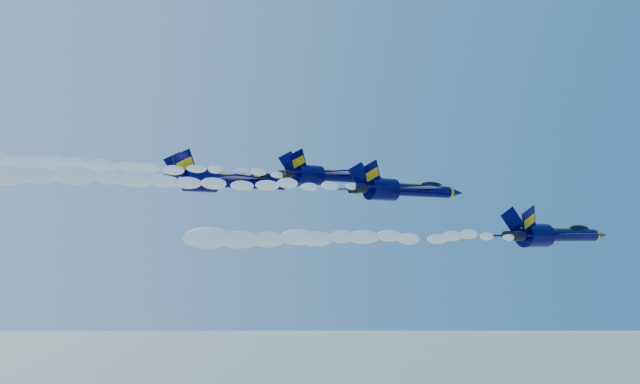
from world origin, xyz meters
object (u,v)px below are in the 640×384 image
jet_third (330,176)px  jet_lead (555,235)px  jet_second (404,189)px  jet_fourth (228,181)px

jet_third → jet_lead: bearing=-53.2°
jet_lead → jet_second: size_ratio=1.03×
jet_third → jet_second: bearing=-76.2°
jet_lead → jet_second: bearing=142.7°
jet_lead → jet_fourth: bearing=136.7°
jet_lead → jet_fourth: (-28.23, 26.60, 6.82)m
jet_second → jet_fourth: (-14.83, 16.41, 1.59)m
jet_fourth → jet_lead: bearing=-43.3°
jet_second → jet_third: 12.03m
jet_lead → jet_third: bearing=126.8°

